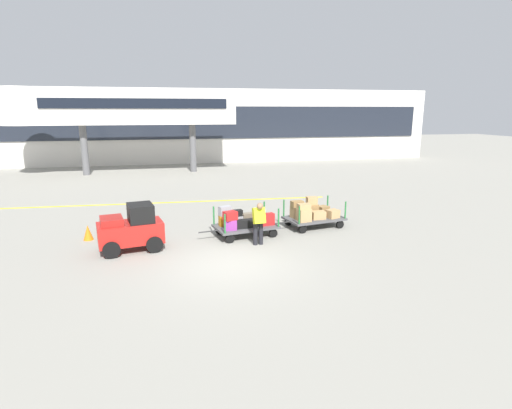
{
  "coord_description": "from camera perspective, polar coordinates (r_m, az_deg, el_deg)",
  "views": [
    {
      "loc": [
        -1.82,
        -11.77,
        4.65
      ],
      "look_at": [
        1.39,
        2.69,
        1.21
      ],
      "focal_mm": 28.52,
      "sensor_mm": 36.0,
      "label": 1
    }
  ],
  "objects": [
    {
      "name": "ground_plane",
      "position": [
        12.79,
        -3.52,
        -8.29
      ],
      "size": [
        120.0,
        120.0,
        0.0
      ],
      "primitive_type": "plane",
      "color": "gray"
    },
    {
      "name": "terminal_building",
      "position": [
        37.82,
        -9.95,
        10.79
      ],
      "size": [
        46.55,
        2.51,
        6.53
      ],
      "color": "silver",
      "rests_on": "ground_plane"
    },
    {
      "name": "jet_bridge",
      "position": [
        31.96,
        -19.38,
        12.76
      ],
      "size": [
        16.36,
        3.0,
        6.23
      ],
      "color": "silver",
      "rests_on": "ground_plane"
    },
    {
      "name": "baggage_cart_lead",
      "position": [
        15.36,
        -1.71,
        -2.45
      ],
      "size": [
        3.08,
        1.81,
        1.15
      ],
      "color": "#4C4C4F",
      "rests_on": "ground_plane"
    },
    {
      "name": "baggage_cart_middle",
      "position": [
        16.64,
        7.84,
        -1.27
      ],
      "size": [
        3.08,
        1.81,
        1.2
      ],
      "color": "#4C4C4F",
      "rests_on": "ground_plane"
    },
    {
      "name": "baggage_tug",
      "position": [
        14.35,
        -17.08,
        -3.3
      ],
      "size": [
        2.27,
        1.57,
        1.58
      ],
      "color": "red",
      "rests_on": "ground_plane"
    },
    {
      "name": "apron_lead_line",
      "position": [
        21.56,
        -14.7,
        0.18
      ],
      "size": [
        18.55,
        1.14,
        0.01
      ],
      "primitive_type": "cube",
      "rotation": [
        0.0,
        0.0,
        -0.05
      ],
      "color": "yellow",
      "rests_on": "ground_plane"
    },
    {
      "name": "safety_cone_near",
      "position": [
        16.17,
        -22.5,
        -3.67
      ],
      "size": [
        0.36,
        0.36,
        0.55
      ],
      "primitive_type": "cone",
      "color": "orange",
      "rests_on": "ground_plane"
    },
    {
      "name": "baggage_handler",
      "position": [
        14.2,
        0.38,
        -2.4
      ],
      "size": [
        0.43,
        0.45,
        1.56
      ],
      "color": "black",
      "rests_on": "ground_plane"
    }
  ]
}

